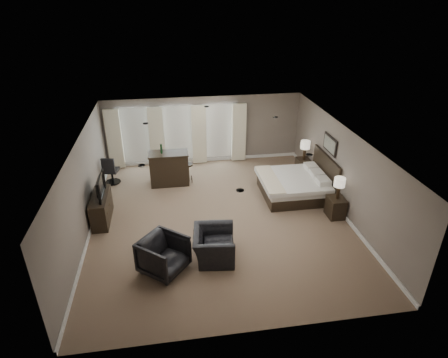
{
  "coord_description": "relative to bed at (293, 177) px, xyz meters",
  "views": [
    {
      "loc": [
        -1.32,
        -9.42,
        6.18
      ],
      "look_at": [
        0.2,
        0.4,
        1.1
      ],
      "focal_mm": 30.0,
      "sensor_mm": 36.0,
      "label": 1
    }
  ],
  "objects": [
    {
      "name": "wall_art",
      "position": [
        1.12,
        0.0,
        1.07
      ],
      "size": [
        0.04,
        0.96,
        0.56
      ],
      "primitive_type": "cube",
      "color": "slate",
      "rests_on": "room"
    },
    {
      "name": "bar_stool_left",
      "position": [
        -4.26,
        1.49,
        -0.3
      ],
      "size": [
        0.44,
        0.44,
        0.76
      ],
      "primitive_type": "cube",
      "rotation": [
        0.0,
        0.0,
        -0.23
      ],
      "color": "black",
      "rests_on": "ground"
    },
    {
      "name": "bar_counter",
      "position": [
        -3.99,
        1.46,
        -0.08
      ],
      "size": [
        1.36,
        0.71,
        1.19
      ],
      "primitive_type": "cube",
      "color": "black",
      "rests_on": "ground"
    },
    {
      "name": "bed",
      "position": [
        0.0,
        0.0,
        0.0
      ],
      "size": [
        2.13,
        2.03,
        1.36
      ],
      "primitive_type": "cube",
      "color": "silver",
      "rests_on": "ground"
    },
    {
      "name": "room",
      "position": [
        -2.58,
        -1.02,
        0.62
      ],
      "size": [
        7.6,
        8.6,
        2.64
      ],
      "color": "#765F4B",
      "rests_on": "ground"
    },
    {
      "name": "bar_stool_right",
      "position": [
        -3.32,
        1.5,
        -0.33
      ],
      "size": [
        0.34,
        0.34,
        0.7
      ],
      "primitive_type": "cube",
      "rotation": [
        0.0,
        0.0,
        0.05
      ],
      "color": "black",
      "rests_on": "ground"
    },
    {
      "name": "nightstand_near",
      "position": [
        0.89,
        -1.45,
        -0.37
      ],
      "size": [
        0.47,
        0.57,
        0.62
      ],
      "primitive_type": "cube",
      "color": "black",
      "rests_on": "ground"
    },
    {
      "name": "lamp_near",
      "position": [
        0.89,
        -1.45,
        0.28
      ],
      "size": [
        0.33,
        0.33,
        0.67
      ],
      "primitive_type": "cube",
      "color": "beige",
      "rests_on": "nightstand_near"
    },
    {
      "name": "dresser",
      "position": [
        -6.03,
        -0.59,
        -0.26
      ],
      "size": [
        0.46,
        1.43,
        0.83
      ],
      "primitive_type": "cube",
      "color": "black",
      "rests_on": "ground"
    },
    {
      "name": "lamp_far",
      "position": [
        0.89,
        1.45,
        0.29
      ],
      "size": [
        0.34,
        0.34,
        0.71
      ],
      "primitive_type": "cube",
      "color": "beige",
      "rests_on": "nightstand_far"
    },
    {
      "name": "armchair_far",
      "position": [
        -4.24,
        -3.13,
        -0.18
      ],
      "size": [
        1.33,
        1.34,
        1.01
      ],
      "primitive_type": "imported",
      "rotation": [
        0.0,
        0.0,
        0.88
      ],
      "color": "black",
      "rests_on": "ground"
    },
    {
      "name": "nightstand_far",
      "position": [
        0.89,
        1.45,
        -0.37
      ],
      "size": [
        0.46,
        0.56,
        0.61
      ],
      "primitive_type": "cube",
      "color": "black",
      "rests_on": "ground"
    },
    {
      "name": "armchair_near",
      "position": [
        -2.98,
        -2.81,
        -0.17
      ],
      "size": [
        0.9,
        1.25,
        1.02
      ],
      "primitive_type": "imported",
      "rotation": [
        0.0,
        0.0,
        1.45
      ],
      "color": "black",
      "rests_on": "ground"
    },
    {
      "name": "tv",
      "position": [
        -6.03,
        -0.59,
        0.22
      ],
      "size": [
        0.61,
        1.07,
        0.14
      ],
      "primitive_type": "imported",
      "rotation": [
        0.0,
        0.0,
        1.57
      ],
      "color": "black",
      "rests_on": "dresser"
    },
    {
      "name": "desk_chair",
      "position": [
        -6.0,
        1.84,
        -0.16
      ],
      "size": [
        0.63,
        0.63,
        1.03
      ],
      "primitive_type": "cube",
      "rotation": [
        0.0,
        0.0,
        2.91
      ],
      "color": "black",
      "rests_on": "ground"
    },
    {
      "name": "window_bay",
      "position": [
        -3.58,
        3.09,
        0.52
      ],
      "size": [
        5.25,
        0.2,
        2.3
      ],
      "color": "silver",
      "rests_on": "room"
    }
  ]
}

